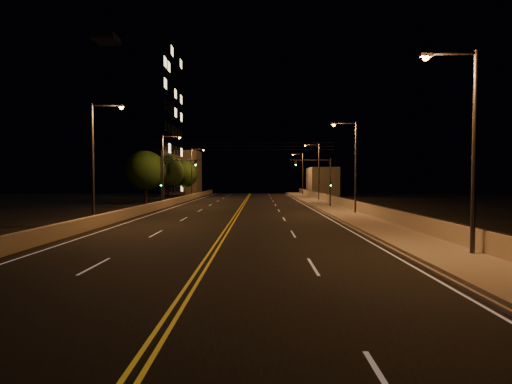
{
  "coord_description": "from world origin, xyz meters",
  "views": [
    {
      "loc": [
        2.3,
        -13.59,
        3.6
      ],
      "look_at": [
        2.0,
        18.0,
        2.5
      ],
      "focal_mm": 26.0,
      "sensor_mm": 36.0,
      "label": 1
    }
  ],
  "objects_px": {
    "building_tower": "(107,121)",
    "streetlight_5": "(165,166)",
    "streetlight_2": "(317,168)",
    "streetlight_3": "(301,171)",
    "streetlight_0": "(468,140)",
    "streetlight_6": "(193,170)",
    "traffic_signal_right": "(322,177)",
    "tree_2": "(168,172)",
    "traffic_signal_left": "(169,177)",
    "streetlight_4": "(96,156)",
    "streetlight_1": "(353,162)",
    "tree_3": "(184,174)",
    "tree_0": "(146,171)",
    "tree_1": "(145,175)"
  },
  "relations": [
    {
      "from": "streetlight_6",
      "to": "tree_2",
      "type": "bearing_deg",
      "value": -149.07
    },
    {
      "from": "building_tower",
      "to": "streetlight_5",
      "type": "bearing_deg",
      "value": -50.59
    },
    {
      "from": "streetlight_0",
      "to": "streetlight_5",
      "type": "bearing_deg",
      "value": 124.45
    },
    {
      "from": "streetlight_0",
      "to": "streetlight_2",
      "type": "relative_size",
      "value": 1.0
    },
    {
      "from": "streetlight_2",
      "to": "streetlight_1",
      "type": "bearing_deg",
      "value": -90.0
    },
    {
      "from": "streetlight_4",
      "to": "streetlight_5",
      "type": "relative_size",
      "value": 1.0
    },
    {
      "from": "traffic_signal_left",
      "to": "tree_2",
      "type": "bearing_deg",
      "value": 104.45
    },
    {
      "from": "tree_0",
      "to": "traffic_signal_right",
      "type": "bearing_deg",
      "value": -16.32
    },
    {
      "from": "building_tower",
      "to": "tree_2",
      "type": "height_order",
      "value": "building_tower"
    },
    {
      "from": "streetlight_5",
      "to": "building_tower",
      "type": "bearing_deg",
      "value": 129.41
    },
    {
      "from": "streetlight_1",
      "to": "tree_2",
      "type": "relative_size",
      "value": 1.19
    },
    {
      "from": "streetlight_0",
      "to": "building_tower",
      "type": "height_order",
      "value": "building_tower"
    },
    {
      "from": "tree_1",
      "to": "tree_3",
      "type": "distance_m",
      "value": 14.72
    },
    {
      "from": "streetlight_0",
      "to": "tree_3",
      "type": "distance_m",
      "value": 61.03
    },
    {
      "from": "streetlight_2",
      "to": "streetlight_3",
      "type": "bearing_deg",
      "value": 90.0
    },
    {
      "from": "streetlight_1",
      "to": "tree_0",
      "type": "relative_size",
      "value": 1.21
    },
    {
      "from": "streetlight_4",
      "to": "streetlight_1",
      "type": "bearing_deg",
      "value": 22.81
    },
    {
      "from": "traffic_signal_left",
      "to": "streetlight_5",
      "type": "bearing_deg",
      "value": 116.64
    },
    {
      "from": "streetlight_3",
      "to": "tree_0",
      "type": "distance_m",
      "value": 38.51
    },
    {
      "from": "streetlight_0",
      "to": "building_tower",
      "type": "xyz_separation_m",
      "value": [
        -36.38,
        49.44,
        8.58
      ]
    },
    {
      "from": "streetlight_2",
      "to": "tree_0",
      "type": "bearing_deg",
      "value": -165.01
    },
    {
      "from": "streetlight_4",
      "to": "tree_1",
      "type": "bearing_deg",
      "value": 100.79
    },
    {
      "from": "streetlight_2",
      "to": "streetlight_3",
      "type": "height_order",
      "value": "same"
    },
    {
      "from": "streetlight_6",
      "to": "building_tower",
      "type": "height_order",
      "value": "building_tower"
    },
    {
      "from": "streetlight_3",
      "to": "tree_2",
      "type": "distance_m",
      "value": 30.02
    },
    {
      "from": "tree_3",
      "to": "streetlight_4",
      "type": "bearing_deg",
      "value": -86.68
    },
    {
      "from": "streetlight_1",
      "to": "tree_2",
      "type": "bearing_deg",
      "value": 131.4
    },
    {
      "from": "streetlight_4",
      "to": "streetlight_5",
      "type": "distance_m",
      "value": 20.11
    },
    {
      "from": "streetlight_2",
      "to": "tree_3",
      "type": "relative_size",
      "value": 1.26
    },
    {
      "from": "tree_1",
      "to": "traffic_signal_right",
      "type": "bearing_deg",
      "value": -26.26
    },
    {
      "from": "tree_1",
      "to": "tree_3",
      "type": "height_order",
      "value": "tree_3"
    },
    {
      "from": "streetlight_5",
      "to": "traffic_signal_right",
      "type": "distance_m",
      "value": 20.11
    },
    {
      "from": "tree_3",
      "to": "streetlight_1",
      "type": "bearing_deg",
      "value": -56.18
    },
    {
      "from": "tree_2",
      "to": "tree_3",
      "type": "xyz_separation_m",
      "value": [
        1.44,
        6.99,
        -0.3
      ]
    },
    {
      "from": "tree_0",
      "to": "tree_1",
      "type": "bearing_deg",
      "value": 107.92
    },
    {
      "from": "streetlight_4",
      "to": "tree_3",
      "type": "xyz_separation_m",
      "value": [
        -2.61,
        44.93,
        -0.72
      ]
    },
    {
      "from": "tree_2",
      "to": "streetlight_1",
      "type": "bearing_deg",
      "value": -48.6
    },
    {
      "from": "streetlight_6",
      "to": "building_tower",
      "type": "bearing_deg",
      "value": -172.07
    },
    {
      "from": "streetlight_1",
      "to": "streetlight_4",
      "type": "xyz_separation_m",
      "value": [
        -21.45,
        -9.02,
        0.0
      ]
    },
    {
      "from": "streetlight_3",
      "to": "traffic_signal_right",
      "type": "xyz_separation_m",
      "value": [
        -1.52,
        -35.91,
        -1.46
      ]
    },
    {
      "from": "streetlight_5",
      "to": "streetlight_1",
      "type": "bearing_deg",
      "value": -27.35
    },
    {
      "from": "traffic_signal_left",
      "to": "tree_2",
      "type": "distance_m",
      "value": 20.75
    },
    {
      "from": "traffic_signal_right",
      "to": "tree_2",
      "type": "relative_size",
      "value": 0.79
    },
    {
      "from": "streetlight_0",
      "to": "streetlight_1",
      "type": "xyz_separation_m",
      "value": [
        0.0,
        20.17,
        0.0
      ]
    },
    {
      "from": "streetlight_2",
      "to": "streetlight_6",
      "type": "xyz_separation_m",
      "value": [
        -21.45,
        8.69,
        0.0
      ]
    },
    {
      "from": "tree_0",
      "to": "streetlight_2",
      "type": "bearing_deg",
      "value": 14.99
    },
    {
      "from": "streetlight_3",
      "to": "tree_1",
      "type": "height_order",
      "value": "streetlight_3"
    },
    {
      "from": "tree_0",
      "to": "tree_1",
      "type": "height_order",
      "value": "tree_0"
    },
    {
      "from": "streetlight_5",
      "to": "traffic_signal_left",
      "type": "distance_m",
      "value": 2.89
    },
    {
      "from": "streetlight_3",
      "to": "traffic_signal_right",
      "type": "bearing_deg",
      "value": -92.43
    }
  ]
}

